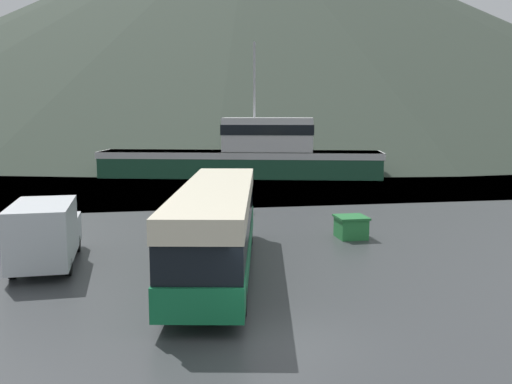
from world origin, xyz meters
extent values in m
plane|color=#383A3D|center=(0.00, 0.00, 0.00)|extent=(400.00, 400.00, 0.00)
plane|color=slate|center=(0.00, 140.51, 0.00)|extent=(240.00, 240.00, 0.00)
cone|color=#333D33|center=(24.43, 149.24, 30.17)|extent=(231.07, 231.07, 60.33)
cube|color=#146B3D|center=(-0.91, 6.77, 0.94)|extent=(4.87, 13.08, 0.98)
cube|color=black|center=(-0.91, 6.77, 1.99)|extent=(4.78, 12.82, 1.12)
cube|color=beige|center=(-0.91, 6.77, 2.90)|extent=(4.87, 13.08, 0.70)
cube|color=black|center=(0.31, 13.10, 1.80)|extent=(2.17, 0.47, 1.51)
cylinder|color=black|center=(-1.14, 11.39, 0.45)|extent=(0.46, 0.94, 0.90)
cylinder|color=black|center=(1.02, 10.98, 0.45)|extent=(0.46, 0.94, 0.90)
cylinder|color=black|center=(-2.83, 2.56, 0.45)|extent=(0.46, 0.94, 0.90)
cylinder|color=black|center=(-0.68, 2.15, 0.45)|extent=(0.46, 0.94, 0.90)
cube|color=silver|center=(-7.32, 8.28, 1.45)|extent=(2.32, 4.18, 2.20)
cube|color=silver|center=(-7.43, 11.20, 0.96)|extent=(2.23, 1.84, 1.21)
cube|color=black|center=(-7.39, 10.34, 1.95)|extent=(1.84, 0.13, 0.77)
cylinder|color=black|center=(-8.39, 10.93, 0.35)|extent=(0.25, 0.71, 0.70)
cylinder|color=black|center=(-6.45, 11.00, 0.35)|extent=(0.25, 0.71, 0.70)
cylinder|color=black|center=(-8.25, 7.30, 0.35)|extent=(0.25, 0.71, 0.70)
cylinder|color=black|center=(-6.31, 7.38, 0.35)|extent=(0.25, 0.71, 0.70)
cube|color=#1E5138|center=(4.53, 37.06, 1.16)|extent=(25.38, 10.19, 2.33)
cube|color=white|center=(4.53, 37.06, 2.04)|extent=(25.63, 10.29, 0.58)
cube|color=white|center=(6.97, 36.44, 3.83)|extent=(8.51, 4.79, 3.01)
cube|color=black|center=(6.97, 36.44, 4.29)|extent=(8.68, 4.91, 0.90)
cylinder|color=#B2B2B7|center=(5.80, 36.74, 8.65)|extent=(0.20, 0.20, 6.61)
cube|color=#287F3D|center=(6.00, 11.46, 0.47)|extent=(1.29, 1.36, 0.94)
cube|color=#226C34|center=(6.00, 11.46, 1.00)|extent=(1.42, 1.50, 0.10)
cylinder|color=#B29919|center=(2.30, 18.56, 0.22)|extent=(0.25, 0.25, 0.43)
sphere|color=#B29919|center=(2.30, 18.56, 0.50)|extent=(0.28, 0.28, 0.28)
camera|label=1|loc=(-3.10, -13.82, 6.02)|focal=40.00mm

